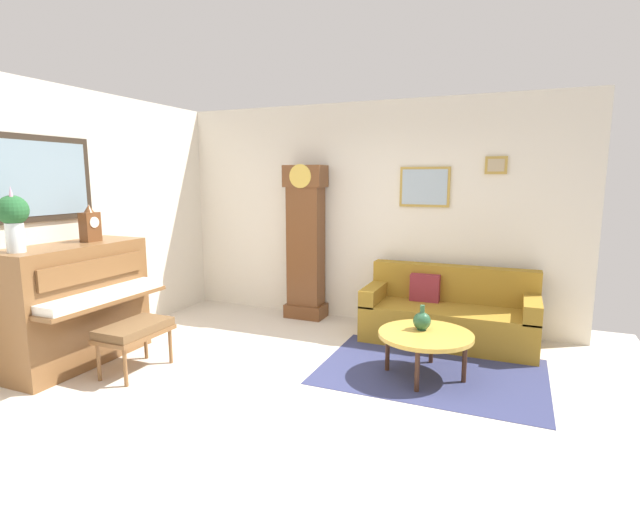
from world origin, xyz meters
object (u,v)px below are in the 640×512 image
piano (75,303)px  green_jug (422,321)px  mantel_clock (90,225)px  flower_vase (13,217)px  piano_bench (135,331)px  grandfather_clock (306,246)px  coffee_table (426,336)px  couch (449,314)px

piano → green_jug: bearing=18.3°
mantel_clock → flower_vase: (-0.00, -0.79, 0.14)m
mantel_clock → flower_vase: size_ratio=0.66×
piano_bench → grandfather_clock: size_ratio=0.34×
piano_bench → grandfather_clock: (0.75, 2.32, 0.56)m
grandfather_clock → flower_vase: size_ratio=3.50×
piano → coffee_table: bearing=16.7°
grandfather_clock → mantel_clock: 2.60m
mantel_clock → flower_vase: bearing=-90.0°
piano → flower_vase: 1.06m
piano → green_jug: size_ratio=6.00×
piano → grandfather_clock: grandfather_clock is taller
piano_bench → couch: couch is taller
coffee_table → flower_vase: 3.83m
mantel_clock → green_jug: mantel_clock is taller
couch → mantel_clock: 4.00m
flower_vase → green_jug: size_ratio=2.42×
grandfather_clock → couch: (1.91, -0.23, -0.65)m
couch → coffee_table: (-0.06, -1.12, 0.08)m
green_jug → piano_bench: bearing=-157.6°
grandfather_clock → coffee_table: 2.36m
grandfather_clock → coffee_table: size_ratio=2.31×
coffee_table → green_jug: bearing=122.9°
piano → flower_vase: (0.00, -0.54, 0.91)m
piano → grandfather_clock: 2.80m
grandfather_clock → flower_vase: 3.29m
piano_bench → mantel_clock: size_ratio=1.84×
green_jug → flower_vase: bearing=-153.6°
green_jug → coffee_table: bearing=-57.1°
coffee_table → flower_vase: (-3.32, -1.54, 1.13)m
coffee_table → green_jug: (-0.05, 0.08, 0.12)m
piano_bench → grandfather_clock: grandfather_clock is taller
grandfather_clock → coffee_table: grandfather_clock is taller
piano → coffee_table: size_ratio=1.64×
flower_vase → green_jug: 3.78m
piano → couch: 4.00m
green_jug → mantel_clock: bearing=-165.8°
piano → mantel_clock: mantel_clock is taller
flower_vase → couch: bearing=38.1°
piano_bench → flower_vase: 1.45m
coffee_table → mantel_clock: 3.54m
flower_vase → grandfather_clock: bearing=63.0°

